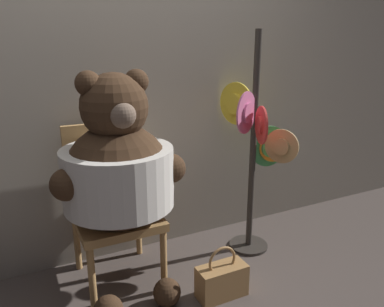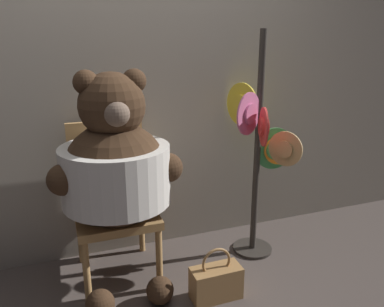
# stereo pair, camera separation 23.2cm
# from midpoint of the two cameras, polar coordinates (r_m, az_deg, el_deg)

# --- Properties ---
(ground_plane) EXTENTS (14.00, 14.00, 0.00)m
(ground_plane) POSITION_cam_midpoint_polar(r_m,az_deg,el_deg) (2.40, -4.04, -20.61)
(ground_plane) COLOR #4C423D
(wall_back) EXTENTS (8.00, 0.10, 2.45)m
(wall_back) POSITION_cam_midpoint_polar(r_m,az_deg,el_deg) (2.53, -8.69, 11.24)
(wall_back) COLOR gray
(wall_back) RESTS_ON ground_plane
(chair) EXTENTS (0.48, 0.53, 0.97)m
(chair) POSITION_cam_midpoint_polar(r_m,az_deg,el_deg) (2.42, -9.39, -6.57)
(chair) COLOR #B2844C
(chair) RESTS_ON ground_plane
(teddy_bear) EXTENTS (0.76, 0.67, 1.32)m
(teddy_bear) POSITION_cam_midpoint_polar(r_m,az_deg,el_deg) (2.17, -8.54, -2.20)
(teddy_bear) COLOR #3D2819
(teddy_bear) RESTS_ON ground_plane
(hat_display_rack) EXTENTS (0.50, 0.57, 1.53)m
(hat_display_rack) POSITION_cam_midpoint_polar(r_m,az_deg,el_deg) (2.56, 12.96, 0.84)
(hat_display_rack) COLOR #332D28
(hat_display_rack) RESTS_ON ground_plane
(handbag_on_ground) EXTENTS (0.30, 0.14, 0.33)m
(handbag_on_ground) POSITION_cam_midpoint_polar(r_m,az_deg,el_deg) (2.32, 6.71, -18.91)
(handbag_on_ground) COLOR #A87A47
(handbag_on_ground) RESTS_ON ground_plane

